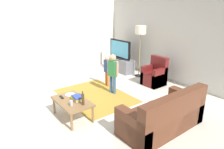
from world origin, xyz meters
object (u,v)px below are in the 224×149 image
at_px(armchair, 155,76).
at_px(bottle, 83,99).
at_px(tv, 120,49).
at_px(child_near_tv, 107,68).
at_px(plate, 70,95).
at_px(couch, 165,117).
at_px(child_center, 113,70).
at_px(tv_remote, 62,97).
at_px(floor_lamp, 141,33).
at_px(coffee_table, 72,102).
at_px(tv_stand, 120,65).
at_px(book_stack, 77,98).
at_px(soda_can, 71,103).

xyz_separation_m(armchair, bottle, (0.59, -2.93, 0.25)).
height_order(tv, child_near_tv, tv).
bearing_deg(plate, armchair, 89.43).
distance_m(couch, armchair, 2.54).
distance_m(child_center, tv_remote, 1.71).
bearing_deg(floor_lamp, child_center, -68.99).
bearing_deg(bottle, coffee_table, -162.65).
xyz_separation_m(tv_stand, plate, (1.77, -2.97, 0.18)).
distance_m(child_near_tv, book_stack, 2.00).
relative_size(armchair, plate, 4.09).
height_order(tv_stand, soda_can, soda_can).
xyz_separation_m(tv_stand, tv, (-0.00, -0.02, 0.60)).
height_order(armchair, child_center, child_center).
height_order(tv_stand, couch, couch).
xyz_separation_m(tv, couch, (3.62, -1.80, -0.56)).
xyz_separation_m(tv_stand, armchair, (1.80, -0.04, 0.05)).
bearing_deg(tv_stand, couch, -26.63).
distance_m(couch, tv_remote, 2.29).
distance_m(floor_lamp, soda_can, 3.78).
height_order(tv, soda_can, tv).
distance_m(child_near_tv, soda_can, 2.29).
xyz_separation_m(armchair, child_near_tv, (-0.83, -1.28, 0.30)).
bearing_deg(child_center, tv_stand, 135.03).
bearing_deg(tv_stand, plate, -59.15).
relative_size(child_near_tv, soda_can, 8.27).
relative_size(floor_lamp, tv_remote, 10.47).
bearing_deg(plate, child_near_tv, 115.91).
bearing_deg(plate, couch, 31.90).
bearing_deg(armchair, child_near_tv, -122.99).
height_order(armchair, plate, armchair).
bearing_deg(armchair, couch, -44.30).
bearing_deg(tv_remote, floor_lamp, 109.30).
xyz_separation_m(couch, book_stack, (-1.51, -1.14, 0.18)).
bearing_deg(couch, tv, 153.64).
distance_m(tv_stand, soda_can, 3.93).
bearing_deg(floor_lamp, plate, -74.06).
relative_size(couch, floor_lamp, 1.01).
relative_size(tv_stand, tv_remote, 7.06).
bearing_deg(child_near_tv, tv_remote, -66.29).
distance_m(tv_stand, child_near_tv, 1.68).
distance_m(tv, bottle, 3.81).
distance_m(floor_lamp, book_stack, 3.51).
bearing_deg(soda_can, child_near_tv, 125.24).
relative_size(bottle, tv_remote, 1.77).
height_order(tv_stand, floor_lamp, floor_lamp).
height_order(floor_lamp, tv_remote, floor_lamp).
xyz_separation_m(couch, plate, (-1.85, -1.15, 0.14)).
relative_size(child_near_tv, child_center, 0.87).
xyz_separation_m(armchair, floor_lamp, (-0.92, 0.19, 1.25)).
relative_size(tv_stand, couch, 0.67).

